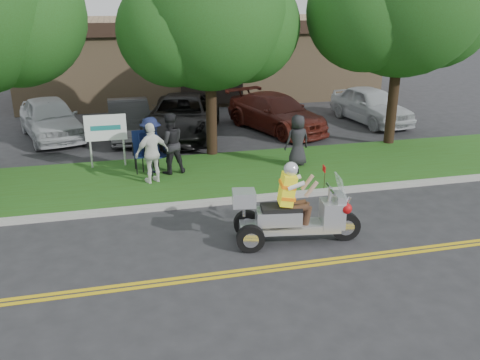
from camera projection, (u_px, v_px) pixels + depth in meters
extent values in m
plane|color=#28282B|center=(254.00, 258.00, 10.57)|extent=(120.00, 120.00, 0.00)
cube|color=gold|center=(261.00, 272.00, 10.04)|extent=(60.00, 0.10, 0.01)
cube|color=gold|center=(259.00, 268.00, 10.18)|extent=(60.00, 0.10, 0.01)
cube|color=#A8A89E|center=(223.00, 201.00, 13.33)|extent=(60.00, 0.25, 0.12)
cube|color=#2B5216|center=(208.00, 175.00, 15.29)|extent=(60.00, 4.00, 0.10)
cube|color=#9E7F5B|center=(198.00, 56.00, 27.66)|extent=(18.00, 8.00, 4.00)
cube|color=black|center=(211.00, 28.00, 23.38)|extent=(18.00, 0.30, 0.60)
sphere|color=#234914|center=(14.00, 16.00, 14.49)|extent=(4.05, 4.05, 4.05)
cylinder|color=#332114|center=(211.00, 95.00, 16.52)|extent=(0.36, 0.36, 4.20)
sphere|color=#234914|center=(209.00, 12.00, 15.65)|extent=(4.80, 4.80, 4.80)
sphere|color=#234914|center=(245.00, 26.00, 16.35)|extent=(3.60, 3.60, 3.60)
sphere|color=#234914|center=(172.00, 31.00, 15.38)|extent=(3.36, 3.36, 3.36)
cylinder|color=#332114|center=(395.00, 79.00, 17.70)|extent=(0.36, 0.36, 4.76)
sphere|color=#234914|center=(434.00, 7.00, 17.47)|extent=(4.20, 4.20, 4.20)
sphere|color=#234914|center=(367.00, 11.00, 16.42)|extent=(3.92, 3.92, 3.92)
cylinder|color=silver|center=(91.00, 154.00, 15.64)|extent=(0.06, 0.06, 1.10)
cylinder|color=silver|center=(124.00, 152.00, 15.86)|extent=(0.06, 0.06, 1.10)
cube|color=white|center=(106.00, 128.00, 15.47)|extent=(1.25, 0.06, 0.80)
cylinder|color=black|center=(346.00, 226.00, 11.27)|extent=(0.67, 0.25, 0.65)
cylinder|color=black|center=(251.00, 239.00, 10.74)|extent=(0.62, 0.26, 0.61)
cylinder|color=black|center=(247.00, 223.00, 11.47)|extent=(0.62, 0.26, 0.61)
cube|color=silver|center=(293.00, 227.00, 11.16)|extent=(2.11, 0.81, 0.19)
cube|color=silver|center=(278.00, 218.00, 11.06)|extent=(1.04, 0.64, 0.38)
cube|color=black|center=(281.00, 208.00, 10.98)|extent=(0.93, 0.58, 0.11)
cube|color=silver|center=(332.00, 214.00, 11.13)|extent=(0.56, 0.59, 0.60)
cube|color=silver|center=(341.00, 187.00, 10.93)|extent=(0.28, 0.52, 0.53)
cube|color=silver|center=(244.00, 198.00, 10.83)|extent=(0.55, 0.53, 0.32)
sphere|color=#B20C0F|center=(346.00, 208.00, 10.94)|extent=(0.24, 0.24, 0.24)
cube|color=yellow|center=(287.00, 189.00, 10.84)|extent=(0.44, 0.49, 0.70)
sphere|color=silver|center=(291.00, 169.00, 10.69)|extent=(0.31, 0.31, 0.31)
cylinder|color=black|center=(137.00, 166.00, 15.11)|extent=(0.03, 0.03, 0.50)
cylinder|color=black|center=(155.00, 165.00, 15.26)|extent=(0.03, 0.03, 0.50)
cylinder|color=black|center=(135.00, 161.00, 15.57)|extent=(0.03, 0.03, 0.50)
cylinder|color=black|center=(153.00, 160.00, 15.71)|extent=(0.03, 0.03, 0.50)
cube|color=#111F4F|center=(144.00, 155.00, 15.32)|extent=(0.65, 0.60, 0.05)
cube|color=#111F4F|center=(143.00, 141.00, 15.45)|extent=(0.64, 0.21, 0.68)
cylinder|color=black|center=(152.00, 168.00, 14.96)|extent=(0.03, 0.03, 0.50)
cylinder|color=black|center=(168.00, 164.00, 15.30)|extent=(0.03, 0.03, 0.50)
cylinder|color=black|center=(143.00, 164.00, 15.31)|extent=(0.03, 0.03, 0.50)
cylinder|color=black|center=(158.00, 160.00, 15.66)|extent=(0.03, 0.03, 0.50)
cube|color=#101B4C|center=(155.00, 156.00, 15.22)|extent=(0.82, 0.80, 0.05)
cube|color=#101B4C|center=(149.00, 143.00, 15.29)|extent=(0.64, 0.46, 0.68)
imported|color=black|center=(170.00, 143.00, 15.02)|extent=(1.00, 0.83, 1.84)
imported|color=white|center=(152.00, 153.00, 14.29)|extent=(1.10, 0.78, 1.73)
imported|color=#191F45|center=(151.00, 146.00, 14.99)|extent=(1.28, 1.05, 1.72)
imported|color=black|center=(297.00, 140.00, 15.75)|extent=(0.85, 0.61, 1.61)
imported|color=silver|center=(50.00, 118.00, 19.19)|extent=(3.03, 4.87, 1.55)
imported|color=#29292B|center=(129.00, 119.00, 19.26)|extent=(1.58, 4.32, 1.41)
imported|color=black|center=(182.00, 116.00, 19.48)|extent=(3.94, 6.04, 1.55)
imported|color=#561B14|center=(276.00, 113.00, 20.32)|extent=(3.60, 5.32, 1.43)
imported|color=silver|center=(371.00, 105.00, 21.57)|extent=(2.26, 4.60, 1.51)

